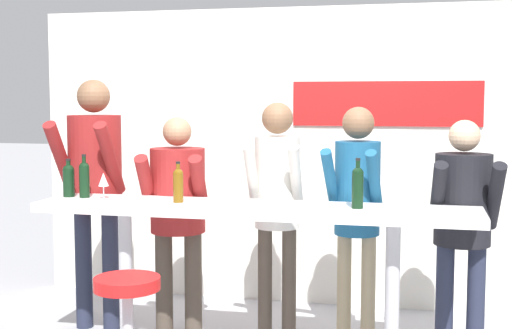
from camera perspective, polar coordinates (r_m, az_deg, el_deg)
back_wall at (r=5.98m, az=3.17°, el=0.68°), size 4.44×0.12×2.47m
tasting_table at (r=4.57m, az=-0.22°, el=-5.19°), size 2.84×0.52×1.05m
bar_stool at (r=4.18m, az=-10.23°, el=-12.09°), size 0.39×0.39×0.72m
person_far_left at (r=5.38m, az=-12.79°, el=-0.88°), size 0.49×0.60×1.86m
person_left at (r=5.14m, az=-6.30°, el=-3.08°), size 0.51×0.58×1.59m
person_center_left at (r=5.00m, az=1.69°, el=-2.24°), size 0.40×0.52×1.69m
person_center at (r=4.87m, az=8.08°, el=-2.69°), size 0.40×0.53×1.67m
person_center_right at (r=4.88m, az=16.21°, el=-3.72°), size 0.47×0.54×1.58m
wine_bottle_0 at (r=4.65m, az=-6.24°, el=-1.53°), size 0.07×0.07×0.27m
wine_bottle_1 at (r=5.06m, az=-14.76°, el=-1.11°), size 0.08×0.08×0.26m
wine_bottle_2 at (r=4.42m, az=8.13°, el=-1.67°), size 0.07×0.07×0.31m
wine_bottle_3 at (r=4.99m, az=-13.57°, el=-1.04°), size 0.07×0.07×0.30m
wine_glass_0 at (r=4.52m, az=-3.26°, el=-1.68°), size 0.07×0.07×0.18m
wine_glass_1 at (r=4.89m, az=-12.11°, el=-1.26°), size 0.07×0.07×0.18m
wine_glass_2 at (r=4.43m, az=4.52°, el=-1.83°), size 0.07×0.07×0.18m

